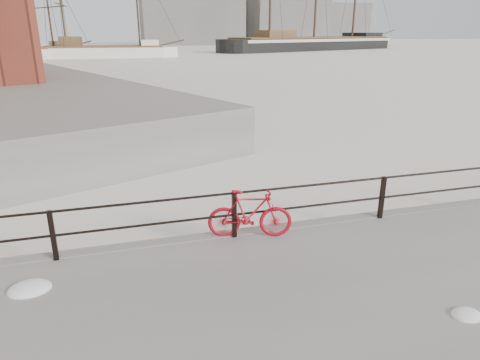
{
  "coord_description": "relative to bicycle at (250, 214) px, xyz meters",
  "views": [
    {
      "loc": [
        -5.61,
        -7.99,
        4.46
      ],
      "look_at": [
        -2.91,
        1.5,
        1.0
      ],
      "focal_mm": 32.0,
      "sensor_mm": 36.0,
      "label": 1
    }
  ],
  "objects": [
    {
      "name": "industrial_west",
      "position": [
        23.19,
        140.25,
        8.12
      ],
      "size": [
        32.0,
        18.0,
        18.0
      ],
      "primitive_type": "cube",
      "color": "gray",
      "rests_on": "ground"
    },
    {
      "name": "ground",
      "position": [
        3.19,
        0.25,
        -0.88
      ],
      "size": [
        400.0,
        400.0,
        0.0
      ],
      "primitive_type": "plane",
      "color": "white",
      "rests_on": "ground"
    },
    {
      "name": "guardrail",
      "position": [
        3.19,
        0.1,
        -0.03
      ],
      "size": [
        28.0,
        0.1,
        1.0
      ],
      "primitive_type": null,
      "color": "black",
      "rests_on": "promenade"
    },
    {
      "name": "schooner_left",
      "position": [
        -16.86,
        71.22,
        -0.88
      ],
      "size": [
        26.88,
        22.58,
        18.72
      ],
      "primitive_type": null,
      "rotation": [
        0.0,
        0.0,
        0.56
      ],
      "color": "beige",
      "rests_on": "ground"
    },
    {
      "name": "industrial_east",
      "position": [
        81.19,
        150.25,
        6.12
      ],
      "size": [
        20.0,
        16.0,
        14.0
      ],
      "primitive_type": "cube",
      "color": "gray",
      "rests_on": "ground"
    },
    {
      "name": "industrial_mid",
      "position": [
        58.19,
        145.25,
        11.12
      ],
      "size": [
        26.0,
        20.0,
        24.0
      ],
      "primitive_type": "cube",
      "color": "gray",
      "rests_on": "ground"
    },
    {
      "name": "bicycle",
      "position": [
        0.0,
        0.0,
        0.0
      ],
      "size": [
        1.75,
        0.69,
        1.05
      ],
      "primitive_type": "imported",
      "rotation": [
        0.0,
        0.0,
        -0.25
      ],
      "color": "#AA0B1A",
      "rests_on": "promenade"
    },
    {
      "name": "barque_black",
      "position": [
        44.01,
        90.64,
        -0.88
      ],
      "size": [
        64.16,
        40.06,
        34.46
      ],
      "primitive_type": null,
      "rotation": [
        0.0,
        0.0,
        0.36
      ],
      "color": "black",
      "rests_on": "ground"
    },
    {
      "name": "schooner_mid",
      "position": [
        -3.84,
        73.17,
        -0.88
      ],
      "size": [
        27.59,
        13.08,
        19.54
      ],
      "primitive_type": null,
      "rotation": [
        0.0,
        0.0,
        -0.06
      ],
      "color": "white",
      "rests_on": "ground"
    }
  ]
}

